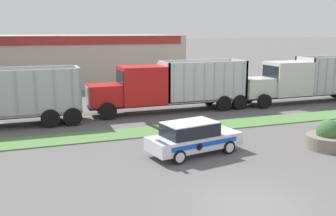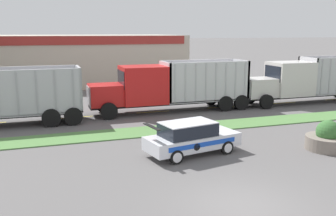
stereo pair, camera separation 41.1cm
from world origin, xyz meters
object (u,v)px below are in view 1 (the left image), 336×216
Objects in this scene: rally_car at (193,137)px; stone_planter at (328,138)px; dump_truck_trail at (155,88)px; dump_truck_mid at (297,81)px.

stone_planter is (6.52, -1.39, -0.29)m from rally_car.
dump_truck_trail is at bearing 82.96° from rally_car.
dump_truck_mid reaches higher than stone_planter.
dump_truck_mid is at bearing 35.17° from rally_car.
stone_planter is at bearing -121.21° from dump_truck_mid.
dump_truck_mid is 12.27m from stone_planter.
rally_car is at bearing -144.83° from dump_truck_mid.
dump_truck_mid is at bearing 58.79° from stone_planter.
dump_truck_mid reaches higher than dump_truck_trail.
dump_truck_mid is 1.03× the size of dump_truck_trail.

